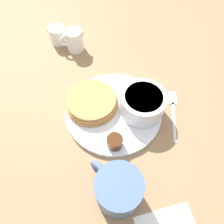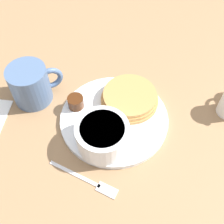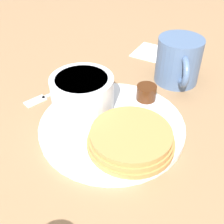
% 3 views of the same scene
% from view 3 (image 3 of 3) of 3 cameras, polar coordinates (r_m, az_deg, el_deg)
% --- Properties ---
extents(ground_plane, '(4.00, 4.00, 0.00)m').
position_cam_3_polar(ground_plane, '(0.48, -0.01, -3.31)').
color(ground_plane, '#93704C').
extents(plate, '(0.24, 0.24, 0.01)m').
position_cam_3_polar(plate, '(0.47, -0.01, -2.77)').
color(plate, white).
rests_on(plate, ground_plane).
extents(pancake_stack, '(0.13, 0.13, 0.03)m').
position_cam_3_polar(pancake_stack, '(0.42, 3.87, -5.38)').
color(pancake_stack, '#B78447').
rests_on(pancake_stack, plate).
extents(bowl, '(0.11, 0.11, 0.06)m').
position_cam_3_polar(bowl, '(0.49, -6.04, 4.17)').
color(bowl, white).
rests_on(bowl, plate).
extents(syrup_cup, '(0.04, 0.04, 0.03)m').
position_cam_3_polar(syrup_cup, '(0.52, 6.99, 3.95)').
color(syrup_cup, '#47230F').
rests_on(syrup_cup, plate).
extents(butter_ramekin, '(0.04, 0.04, 0.04)m').
position_cam_3_polar(butter_ramekin, '(0.52, -6.32, 4.24)').
color(butter_ramekin, white).
rests_on(butter_ramekin, plate).
extents(coffee_mug, '(0.09, 0.12, 0.09)m').
position_cam_3_polar(coffee_mug, '(0.59, 13.38, 10.06)').
color(coffee_mug, slate).
rests_on(coffee_mug, ground_plane).
extents(fork, '(0.10, 0.13, 0.00)m').
position_cam_3_polar(fork, '(0.57, -12.15, 3.69)').
color(fork, silver).
rests_on(fork, ground_plane).
extents(napkin, '(0.13, 0.11, 0.00)m').
position_cam_3_polar(napkin, '(0.71, 9.39, 11.61)').
color(napkin, white).
rests_on(napkin, ground_plane).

